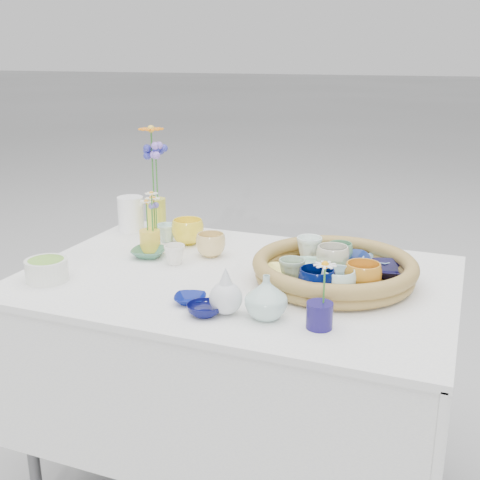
% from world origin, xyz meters
% --- Properties ---
extents(wicker_tray, '(0.47, 0.47, 0.08)m').
position_xyz_m(wicker_tray, '(0.28, 0.05, 0.80)').
color(wicker_tray, brown).
rests_on(wicker_tray, display_table).
extents(tray_ceramic_0, '(0.17, 0.17, 0.03)m').
position_xyz_m(tray_ceramic_0, '(0.30, 0.16, 0.80)').
color(tray_ceramic_0, navy).
rests_on(tray_ceramic_0, wicker_tray).
extents(tray_ceramic_1, '(0.15, 0.15, 0.03)m').
position_xyz_m(tray_ceramic_1, '(0.43, 0.11, 0.80)').
color(tray_ceramic_1, black).
rests_on(tray_ceramic_1, wicker_tray).
extents(tray_ceramic_2, '(0.13, 0.13, 0.08)m').
position_xyz_m(tray_ceramic_2, '(0.37, -0.03, 0.82)').
color(tray_ceramic_2, orange).
rests_on(tray_ceramic_2, wicker_tray).
extents(tray_ceramic_3, '(0.14, 0.14, 0.03)m').
position_xyz_m(tray_ceramic_3, '(0.30, 0.04, 0.80)').
color(tray_ceramic_3, '#397759').
rests_on(tray_ceramic_3, wicker_tray).
extents(tray_ceramic_4, '(0.10, 0.10, 0.07)m').
position_xyz_m(tray_ceramic_4, '(0.18, -0.04, 0.82)').
color(tray_ceramic_4, '#8BA78D').
rests_on(tray_ceramic_4, wicker_tray).
extents(tray_ceramic_5, '(0.14, 0.14, 0.03)m').
position_xyz_m(tray_ceramic_5, '(0.20, 0.06, 0.80)').
color(tray_ceramic_5, silver).
rests_on(tray_ceramic_5, wicker_tray).
extents(tray_ceramic_6, '(0.10, 0.10, 0.07)m').
position_xyz_m(tray_ceramic_6, '(0.17, 0.16, 0.82)').
color(tray_ceramic_6, white).
rests_on(tray_ceramic_6, wicker_tray).
extents(tray_ceramic_7, '(0.11, 0.11, 0.08)m').
position_xyz_m(tray_ceramic_7, '(0.26, 0.09, 0.82)').
color(tray_ceramic_7, beige).
rests_on(tray_ceramic_7, wicker_tray).
extents(tray_ceramic_8, '(0.12, 0.12, 0.02)m').
position_xyz_m(tray_ceramic_8, '(0.39, 0.20, 0.79)').
color(tray_ceramic_8, '#8AB6E0').
rests_on(tray_ceramic_8, wicker_tray).
extents(tray_ceramic_9, '(0.12, 0.12, 0.08)m').
position_xyz_m(tray_ceramic_9, '(0.27, -0.12, 0.82)').
color(tray_ceramic_9, '#000A3C').
rests_on(tray_ceramic_9, wicker_tray).
extents(tray_ceramic_10, '(0.12, 0.12, 0.03)m').
position_xyz_m(tray_ceramic_10, '(0.15, -0.01, 0.80)').
color(tray_ceramic_10, '#FFED69').
rests_on(tray_ceramic_10, wicker_tray).
extents(tray_ceramic_11, '(0.12, 0.12, 0.07)m').
position_xyz_m(tray_ceramic_11, '(0.32, -0.09, 0.82)').
color(tray_ceramic_11, silver).
rests_on(tray_ceramic_11, wicker_tray).
extents(tray_ceramic_12, '(0.09, 0.09, 0.06)m').
position_xyz_m(tray_ceramic_12, '(0.27, 0.18, 0.81)').
color(tray_ceramic_12, '#629F6D').
rests_on(tray_ceramic_12, wicker_tray).
extents(loose_ceramic_0, '(0.14, 0.14, 0.09)m').
position_xyz_m(loose_ceramic_0, '(-0.28, 0.23, 0.81)').
color(loose_ceramic_0, yellow).
rests_on(loose_ceramic_0, display_table).
extents(loose_ceramic_1, '(0.12, 0.12, 0.08)m').
position_xyz_m(loose_ceramic_1, '(-0.15, 0.14, 0.80)').
color(loose_ceramic_1, '#E0C074').
rests_on(loose_ceramic_1, display_table).
extents(loose_ceramic_2, '(0.13, 0.13, 0.03)m').
position_xyz_m(loose_ceramic_2, '(-0.33, 0.06, 0.78)').
color(loose_ceramic_2, '#3E7457').
rests_on(loose_ceramic_2, display_table).
extents(loose_ceramic_3, '(0.07, 0.07, 0.06)m').
position_xyz_m(loose_ceramic_3, '(-0.22, 0.02, 0.80)').
color(loose_ceramic_3, white).
rests_on(loose_ceramic_3, display_table).
extents(loose_ceramic_4, '(0.11, 0.11, 0.02)m').
position_xyz_m(loose_ceramic_4, '(-0.04, -0.24, 0.78)').
color(loose_ceramic_4, navy).
rests_on(loose_ceramic_4, display_table).
extents(loose_ceramic_5, '(0.09, 0.09, 0.06)m').
position_xyz_m(loose_ceramic_5, '(-0.36, 0.23, 0.80)').
color(loose_ceramic_5, silver).
rests_on(loose_ceramic_5, display_table).
extents(loose_ceramic_6, '(0.12, 0.12, 0.03)m').
position_xyz_m(loose_ceramic_6, '(0.03, -0.29, 0.78)').
color(loose_ceramic_6, '#080B43').
rests_on(loose_ceramic_6, display_table).
extents(fluted_bowl, '(0.14, 0.14, 0.06)m').
position_xyz_m(fluted_bowl, '(-0.50, -0.24, 0.80)').
color(fluted_bowl, silver).
rests_on(fluted_bowl, display_table).
extents(bud_vase_paleblue, '(0.11, 0.11, 0.13)m').
position_xyz_m(bud_vase_paleblue, '(0.07, -0.27, 0.83)').
color(bud_vase_paleblue, silver).
rests_on(bud_vase_paleblue, display_table).
extents(bud_vase_seafoam, '(0.12, 0.12, 0.11)m').
position_xyz_m(bud_vase_seafoam, '(0.18, -0.25, 0.82)').
color(bud_vase_seafoam, '#AECFC5').
rests_on(bud_vase_seafoam, display_table).
extents(bud_vase_cobalt, '(0.08, 0.08, 0.06)m').
position_xyz_m(bud_vase_cobalt, '(0.31, -0.26, 0.80)').
color(bud_vase_cobalt, '#181052').
rests_on(bud_vase_cobalt, display_table).
extents(single_daisy, '(0.08, 0.08, 0.12)m').
position_xyz_m(single_daisy, '(0.32, -0.26, 0.88)').
color(single_daisy, white).
rests_on(single_daisy, bud_vase_cobalt).
extents(tall_vase_yellow, '(0.09, 0.09, 0.13)m').
position_xyz_m(tall_vase_yellow, '(-0.43, 0.30, 0.83)').
color(tall_vase_yellow, gold).
rests_on(tall_vase_yellow, display_table).
extents(gerbera, '(0.13, 0.13, 0.27)m').
position_xyz_m(gerbera, '(-0.44, 0.29, 1.02)').
color(gerbera, orange).
rests_on(gerbera, tall_vase_yellow).
extents(hydrangea, '(0.07, 0.07, 0.24)m').
position_xyz_m(hydrangea, '(-0.43, 0.30, 0.98)').
color(hydrangea, '#3033A3').
rests_on(hydrangea, tall_vase_yellow).
extents(white_pitcher, '(0.15, 0.12, 0.13)m').
position_xyz_m(white_pitcher, '(-0.54, 0.30, 0.83)').
color(white_pitcher, white).
rests_on(white_pitcher, display_table).
extents(daisy_cup, '(0.08, 0.08, 0.07)m').
position_xyz_m(daisy_cup, '(-0.36, 0.11, 0.80)').
color(daisy_cup, yellow).
rests_on(daisy_cup, display_table).
extents(daisy_posy, '(0.10, 0.10, 0.13)m').
position_xyz_m(daisy_posy, '(-0.35, 0.12, 0.90)').
color(daisy_posy, white).
rests_on(daisy_posy, daisy_cup).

